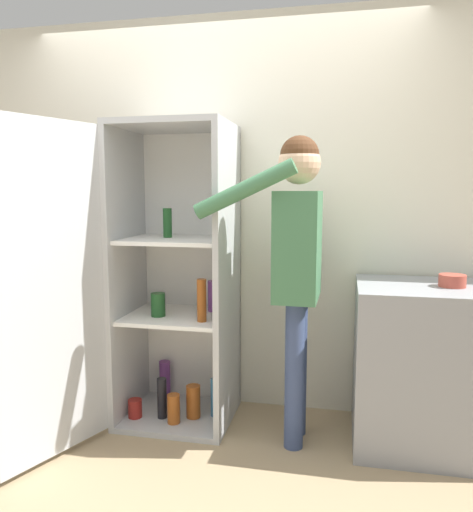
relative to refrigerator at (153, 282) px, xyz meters
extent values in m
plane|color=tan|center=(0.32, -0.54, -0.89)|extent=(12.00, 12.00, 0.00)
cube|color=silver|center=(0.32, 0.44, 0.38)|extent=(7.00, 0.06, 2.55)
cube|color=#B7BABC|center=(0.12, 0.10, -0.88)|extent=(0.68, 0.60, 0.04)
cube|color=#B7BABC|center=(0.12, 0.10, 0.93)|extent=(0.68, 0.60, 0.04)
cube|color=white|center=(0.12, 0.38, 0.03)|extent=(0.68, 0.03, 1.77)
cube|color=#B7BABC|center=(-0.21, 0.10, 0.03)|extent=(0.03, 0.60, 1.77)
cube|color=#B7BABC|center=(0.44, 0.10, 0.03)|extent=(0.04, 0.60, 1.77)
cube|color=white|center=(0.12, 0.10, -0.23)|extent=(0.61, 0.53, 0.02)
cube|color=white|center=(0.12, 0.10, 0.25)|extent=(0.61, 0.53, 0.02)
cube|color=#B7BABC|center=(-0.37, -0.51, 0.03)|extent=(0.29, 0.65, 1.77)
cylinder|color=#1E5123|center=(0.02, 0.03, -0.15)|extent=(0.09, 0.09, 0.14)
cylinder|color=#723884|center=(0.32, 0.23, -0.12)|extent=(0.08, 0.08, 0.20)
cylinder|color=#9E4C19|center=(0.14, -0.06, -0.77)|extent=(0.08, 0.08, 0.18)
cylinder|color=#1E5123|center=(0.05, 0.12, 0.35)|extent=(0.05, 0.05, 0.18)
cylinder|color=black|center=(0.04, 0.00, -0.73)|extent=(0.06, 0.06, 0.25)
cylinder|color=maroon|center=(-0.13, -0.03, -0.80)|extent=(0.09, 0.09, 0.11)
cylinder|color=#9E4C19|center=(0.23, 0.05, -0.76)|extent=(0.09, 0.09, 0.20)
cylinder|color=#9E4C19|center=(0.31, -0.03, -0.09)|extent=(0.06, 0.06, 0.25)
cylinder|color=teal|center=(0.36, 0.10, -0.74)|extent=(0.07, 0.07, 0.24)
cylinder|color=#723884|center=(-0.05, 0.29, -0.73)|extent=(0.07, 0.07, 0.25)
cylinder|color=#384770|center=(0.87, -0.12, -0.47)|extent=(0.11, 0.11, 0.84)
cylinder|color=#384770|center=(0.87, 0.05, -0.47)|extent=(0.11, 0.11, 0.84)
cube|color=#3F724C|center=(0.87, -0.04, 0.25)|extent=(0.24, 0.42, 0.60)
sphere|color=#DBAD89|center=(0.87, -0.04, 0.70)|extent=(0.23, 0.23, 0.23)
sphere|color=#4C2D19|center=(0.87, -0.04, 0.74)|extent=(0.21, 0.21, 0.21)
cylinder|color=#3F724C|center=(0.62, -0.27, 0.55)|extent=(0.55, 0.09, 0.31)
cylinder|color=#3F724C|center=(0.88, 0.20, 0.22)|extent=(0.08, 0.08, 0.56)
cube|color=gray|center=(1.59, 0.07, -0.43)|extent=(0.78, 0.64, 0.92)
cylinder|color=#B24738|center=(1.70, 0.07, 0.06)|extent=(0.14, 0.14, 0.07)
camera|label=1|loc=(1.12, -2.79, 0.55)|focal=35.00mm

